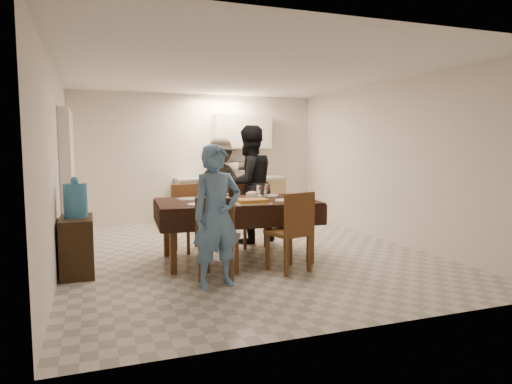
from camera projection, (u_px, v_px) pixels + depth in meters
The scene contains 33 objects.
floor at pixel (245, 252), 6.72m from camera, with size 5.00×6.00×0.02m, color beige.
ceiling at pixel (244, 72), 6.45m from camera, with size 5.00×6.00×0.02m, color white.
wall_back at pixel (198, 158), 9.39m from camera, with size 5.00×0.02×2.60m, color silver.
wall_front at pixel (359, 179), 3.78m from camera, with size 5.00×0.02×2.60m, color silver.
wall_left at pixel (56, 167), 5.74m from camera, with size 0.02×6.00×2.60m, color silver.
wall_right at pixel (389, 162), 7.44m from camera, with size 0.02×6.00×2.60m, color silver.
stub_partition at pixel (68, 180), 6.91m from camera, with size 0.15×1.40×2.10m, color white.
kitchen_base_cabinet at pixel (231, 201), 9.39m from camera, with size 2.20×0.60×0.86m, color tan.
kitchen_worktop at pixel (231, 179), 9.34m from camera, with size 2.24×0.64×0.05m, color #B5B5B0.
upper_cabinet at pixel (242, 131), 9.47m from camera, with size 1.20×0.34×0.70m, color silver.
dining_table at pixel (236, 203), 6.20m from camera, with size 2.19×1.37×0.83m.
chair_near_left at pixel (221, 229), 5.28m from camera, with size 0.60×0.63×0.53m.
chair_near_right at pixel (292, 224), 5.58m from camera, with size 0.56×0.57×0.54m.
chair_far_left at pixel (193, 212), 6.68m from camera, with size 0.57×0.58×0.53m.
chair_far_right at pixel (251, 208), 6.99m from camera, with size 0.54×0.55×0.54m.
console at pixel (77, 246), 5.56m from camera, with size 0.38×0.76×0.70m, color black.
water_jug at pixel (75, 200), 5.50m from camera, with size 0.28×0.28×0.42m, color #3B85BE.
wine_bottle at pixel (231, 189), 6.21m from camera, with size 0.07×0.07×0.30m, color black, non-canonical shape.
water_pitcher at pixel (261, 192), 6.26m from camera, with size 0.13×0.13×0.21m, color white.
savoury_tart at pixel (252, 201), 5.87m from camera, with size 0.44×0.33×0.06m, color #BB8037.
salad_bowl at pixel (252, 195), 6.47m from camera, with size 0.19×0.19×0.07m, color white.
mushroom_dish at pixel (227, 197), 6.44m from camera, with size 0.22×0.22×0.04m, color white.
wine_glass_a at pixel (200, 198), 5.77m from camera, with size 0.08×0.08×0.17m, color white, non-canonical shape.
wine_glass_b at pixel (267, 190), 6.61m from camera, with size 0.09×0.09×0.19m, color white, non-canonical shape.
wine_glass_c at pixel (216, 192), 6.40m from camera, with size 0.08×0.08×0.19m, color white, non-canonical shape.
plate_near_left at pixel (198, 204), 5.71m from camera, with size 0.25×0.25×0.01m, color white.
plate_near_right at pixel (285, 200), 6.12m from camera, with size 0.28×0.28×0.02m, color white.
plate_far_left at pixel (188, 199), 6.27m from camera, with size 0.29×0.29×0.02m, color white.
plate_far_right at pixel (269, 196), 6.68m from camera, with size 0.28×0.28×0.02m, color white.
microwave at pixel (236, 170), 9.36m from camera, with size 0.56×0.38×0.31m, color silver.
person_near at pixel (217, 216), 5.03m from camera, with size 0.58×0.38×1.59m, color #5881B2.
person_far at pixel (249, 184), 7.36m from camera, with size 0.92×0.71×1.89m, color black.
person_kitchen at pixel (221, 182), 8.81m from camera, with size 1.10×0.63×1.70m, color black.
Camera 1 is at (-2.09, -6.26, 1.59)m, focal length 32.00 mm.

